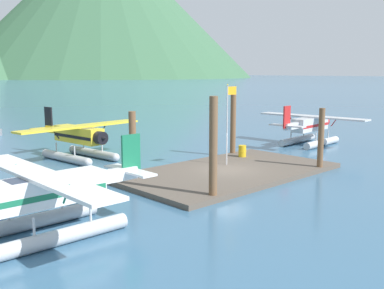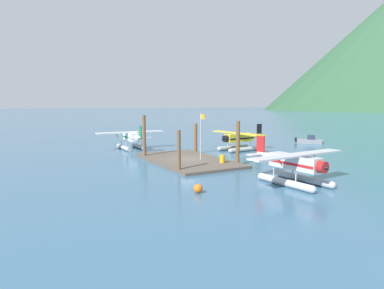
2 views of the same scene
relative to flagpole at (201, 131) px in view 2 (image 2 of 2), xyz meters
name	(u,v)px [view 2 (image 2 of 2)]	position (x,y,z in m)	size (l,w,h in m)	color
ground_plane	(187,161)	(-1.32, -1.20, -3.80)	(1200.00, 1200.00, 0.00)	#38607F
dock_platform	(187,160)	(-1.32, -1.20, -3.65)	(14.71, 8.15, 0.30)	brown
piling_near_left	(144,137)	(-6.42, -4.74, -1.05)	(0.44, 0.44, 5.49)	brown
piling_near_right	(179,151)	(3.91, -4.89, -1.64)	(0.40, 0.40, 4.31)	brown
piling_far_left	(196,139)	(-6.16, 2.72, -1.69)	(0.45, 0.45, 4.21)	brown
piling_far_right	(238,143)	(3.57, 2.71, -1.29)	(0.44, 0.44, 5.02)	brown
flagpole	(201,131)	(0.00, 0.00, 0.00)	(0.95, 0.10, 5.57)	silver
fuel_drum	(222,159)	(2.86, 1.11, -3.06)	(0.62, 0.62, 0.88)	gold
mooring_buoy	(198,188)	(11.59, -7.04, -3.44)	(0.72, 0.72, 0.72)	orange
seaplane_yellow_bow_left	(239,140)	(-5.91, 10.05, -2.22)	(10.49, 7.96, 3.84)	#B7BABF
seaplane_white_port_aft	(131,139)	(-15.06, -3.65, -2.22)	(7.98, 10.41, 3.84)	#B7BABF
seaplane_silver_stbd_fwd	(295,166)	(13.14, 1.68, -2.22)	(7.97, 10.47, 3.84)	#B7BABF
boat_grey_open_north	(310,141)	(-7.15, 26.61, -3.31)	(3.95, 4.10, 1.50)	gray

